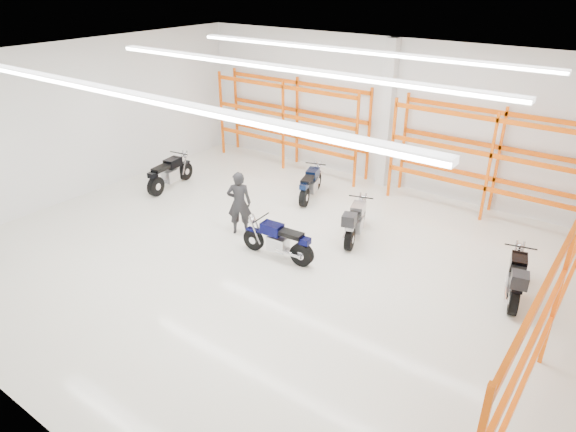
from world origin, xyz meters
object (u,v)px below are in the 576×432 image
Objects in this scene: motorcycle_back_c at (355,222)px; motorcycle_back_b at (310,185)px; motorcycle_main at (280,242)px; motorcycle_back_a at (169,174)px; structural_column at (387,115)px; motorcycle_back_d at (516,279)px; standing_man at (239,203)px.

motorcycle_back_b is at bearing 147.65° from motorcycle_back_c.
motorcycle_back_b is (-1.41, 3.35, -0.01)m from motorcycle_main.
motorcycle_back_a is 0.46× the size of structural_column.
motorcycle_back_d is 6.85m from structural_column.
structural_column reaches higher than motorcycle_back_c.
structural_column reaches higher than motorcycle_back_b.
motorcycle_back_a is at bearing -153.80° from motorcycle_back_b.
motorcycle_main is 5.58m from motorcycle_back_a.
motorcycle_main is 1.14× the size of standing_man.
motorcycle_back_a reaches higher than motorcycle_main.
motorcycle_back_a is at bearing -49.62° from standing_man.
motorcycle_back_a is at bearing -140.50° from structural_column.
motorcycle_main is 2.08m from motorcycle_back_c.
motorcycle_back_d is 0.45× the size of structural_column.
standing_man is at bearing 165.23° from motorcycle_main.
motorcycle_back_b is at bearing -130.20° from standing_man.
motorcycle_back_d reaches higher than motorcycle_back_c.
motorcycle_back_c is at bearing 4.19° from motorcycle_back_a.
structural_column is (-0.20, 5.68, 1.80)m from motorcycle_main.
motorcycle_back_d is at bearing -38.81° from structural_column.
standing_man reaches higher than motorcycle_back_d.
standing_man is 5.61m from structural_column.
structural_column is (-5.16, 4.15, 1.75)m from motorcycle_back_d.
motorcycle_back_c reaches higher than motorcycle_back_a.
standing_man reaches higher than motorcycle_back_b.
standing_man is (-6.61, -1.09, 0.35)m from motorcycle_back_d.
motorcycle_main is at bearing -14.29° from motorcycle_back_a.
structural_column reaches higher than motorcycle_back_a.
structural_column reaches higher than motorcycle_back_d.
motorcycle_main is at bearing 129.70° from standing_man.
structural_column is at bearing 106.87° from motorcycle_back_c.
motorcycle_back_b is at bearing 112.82° from motorcycle_main.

